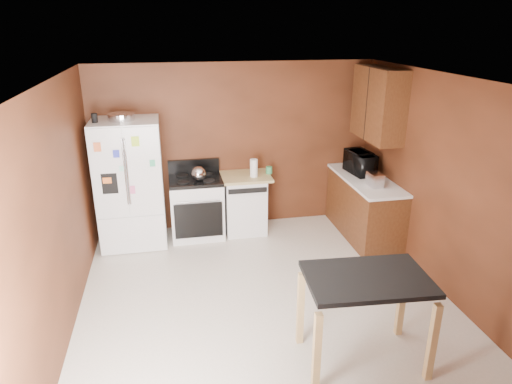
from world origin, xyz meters
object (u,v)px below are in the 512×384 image
object	(u,v)px
microwave	(360,163)
refrigerator	(130,184)
green_canister	(269,170)
gas_range	(197,206)
toaster	(375,179)
pen_cup	(94,118)
roasting_pan	(121,117)
dishwasher	(244,203)
paper_towel	(254,168)
kettle	(199,174)
island	(366,291)

from	to	relation	value
microwave	refrigerator	world-z (taller)	refrigerator
green_canister	refrigerator	bearing A→B (deg)	-176.98
green_canister	refrigerator	world-z (taller)	refrigerator
microwave	gas_range	size ratio (longest dim) A/B	0.49
toaster	pen_cup	bearing A→B (deg)	167.89
roasting_pan	pen_cup	xyz separation A→B (m)	(-0.32, -0.10, 0.01)
gas_range	dishwasher	size ratio (longest dim) A/B	1.24
pen_cup	gas_range	world-z (taller)	pen_cup
pen_cup	green_canister	world-z (taller)	pen_cup
pen_cup	gas_range	bearing A→B (deg)	6.92
roasting_pan	toaster	xyz separation A→B (m)	(3.35, -0.75, -0.85)
paper_towel	toaster	bearing A→B (deg)	-25.57
dishwasher	refrigerator	bearing A→B (deg)	-177.01
gas_range	dishwasher	bearing A→B (deg)	1.94
toaster	roasting_pan	bearing A→B (deg)	165.29
roasting_pan	kettle	distance (m)	1.29
microwave	refrigerator	distance (m)	3.35
gas_range	dishwasher	world-z (taller)	gas_range
green_canister	gas_range	size ratio (longest dim) A/B	0.10
refrigerator	dishwasher	bearing A→B (deg)	2.99
refrigerator	dishwasher	world-z (taller)	refrigerator
paper_towel	gas_range	bearing A→B (deg)	176.07
paper_towel	toaster	world-z (taller)	paper_towel
green_canister	refrigerator	xyz separation A→B (m)	(-2.02, -0.11, -0.04)
paper_towel	gas_range	distance (m)	1.02
kettle	island	bearing A→B (deg)	-66.40
roasting_pan	microwave	xyz separation A→B (m)	(3.38, -0.17, -0.80)
paper_towel	microwave	world-z (taller)	microwave
kettle	toaster	size ratio (longest dim) A/B	0.83
pen_cup	paper_towel	bearing A→B (deg)	2.57
kettle	microwave	distance (m)	2.40
pen_cup	toaster	size ratio (longest dim) A/B	0.47
roasting_pan	microwave	size ratio (longest dim) A/B	0.66
toaster	gas_range	world-z (taller)	gas_range
island	refrigerator	bearing A→B (deg)	126.82
roasting_pan	paper_towel	xyz separation A→B (m)	(1.80, -0.01, -0.82)
paper_towel	refrigerator	distance (m)	1.77
gas_range	island	xyz separation A→B (m)	(1.31, -3.03, 0.29)
kettle	island	world-z (taller)	kettle
gas_range	pen_cup	bearing A→B (deg)	-173.08
refrigerator	green_canister	bearing A→B (deg)	3.02
pen_cup	paper_towel	distance (m)	2.28
paper_towel	island	world-z (taller)	paper_towel
kettle	gas_range	distance (m)	0.56
pen_cup	gas_range	distance (m)	1.89
green_canister	gas_range	bearing A→B (deg)	-177.62
refrigerator	gas_range	world-z (taller)	refrigerator
microwave	dishwasher	xyz separation A→B (m)	(-1.72, 0.25, -0.60)
kettle	green_canister	size ratio (longest dim) A/B	2.01
refrigerator	microwave	bearing A→B (deg)	-2.82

